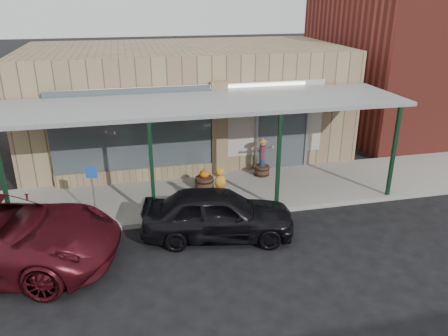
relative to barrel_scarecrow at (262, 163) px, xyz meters
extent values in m
plane|color=black|center=(-2.10, -4.56, -0.61)|extent=(120.00, 120.00, 0.00)
cube|color=gray|center=(-2.10, -0.96, -0.53)|extent=(40.00, 3.20, 0.15)
cube|color=#907D58|center=(-2.10, 3.64, 1.49)|extent=(12.00, 6.00, 4.20)
cube|color=#485358|center=(-4.30, 0.49, 1.29)|extent=(5.20, 0.06, 2.80)
cube|color=#485358|center=(0.90, 0.62, 0.89)|extent=(1.80, 0.06, 2.80)
cube|color=#907D58|center=(-1.40, 0.54, 1.09)|extent=(0.55, 0.30, 3.40)
cube|color=#907D58|center=(-4.30, 0.54, -0.26)|extent=(5.20, 0.30, 0.50)
cube|color=#B2AA9E|center=(-2.10, 0.61, 1.39)|extent=(9.00, 0.02, 2.60)
cube|color=white|center=(-2.10, 0.58, 2.59)|extent=(7.50, 0.03, 0.10)
cube|color=slate|center=(-2.10, -0.96, 2.44)|extent=(12.00, 3.00, 0.12)
cube|color=black|center=(-7.60, -2.41, 0.94)|extent=(0.10, 0.10, 2.95)
cube|color=black|center=(-3.90, -2.41, 0.94)|extent=(0.10, 0.10, 2.95)
cube|color=black|center=(-0.30, -2.41, 0.94)|extent=(0.10, 0.10, 2.95)
cube|color=black|center=(3.40, -2.41, 0.94)|extent=(0.10, 0.10, 2.95)
cylinder|color=#4A311D|center=(0.00, 0.00, -0.28)|extent=(0.56, 0.56, 0.35)
cylinder|color=navy|center=(0.00, 0.00, 0.02)|extent=(0.21, 0.21, 0.26)
cylinder|color=maroon|center=(0.00, 0.00, 0.39)|extent=(0.23, 0.23, 0.48)
sphere|color=#DAA654|center=(0.00, 0.00, 0.72)|extent=(0.19, 0.19, 0.19)
cone|color=#DAA654|center=(0.00, 0.00, 0.84)|extent=(0.31, 0.31, 0.12)
cylinder|color=#4A311D|center=(-2.16, -0.68, -0.26)|extent=(0.69, 0.69, 0.39)
ellipsoid|color=orange|center=(-2.16, -0.68, 0.07)|extent=(0.32, 0.32, 0.26)
cylinder|color=#4C471E|center=(-2.16, -0.68, 0.21)|extent=(0.04, 0.04, 0.06)
cylinder|color=gray|center=(-5.51, -2.00, 0.17)|extent=(0.04, 0.04, 1.25)
cube|color=blue|center=(-5.51, -2.00, 0.96)|extent=(0.31, 0.14, 0.33)
imported|color=black|center=(-2.30, -3.45, 0.07)|extent=(4.23, 2.33, 1.36)
ellipsoid|color=orange|center=(-2.03, -2.51, 0.55)|extent=(0.32, 0.27, 0.42)
sphere|color=orange|center=(-2.03, -2.47, 0.84)|extent=(0.24, 0.24, 0.24)
cylinder|color=#19731D|center=(-2.03, -2.51, 0.71)|extent=(0.16, 0.16, 0.02)
camera|label=1|loc=(-4.42, -13.45, 5.48)|focal=35.00mm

